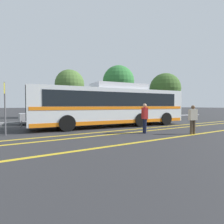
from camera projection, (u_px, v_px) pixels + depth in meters
ground_plane at (115, 126)px, 13.64m from camera, size 220.00×220.00×0.00m
lane_strip_0 at (129, 130)px, 11.34m from camera, size 31.62×0.20×0.01m
lane_strip_1 at (139, 132)px, 10.47m from camera, size 31.62×0.20×0.01m
lane_strip_2 at (170, 138)px, 8.48m from camera, size 31.62×0.20×0.01m
curb_strip at (83, 120)px, 18.22m from camera, size 39.62×0.36×0.15m
transit_bus at (112, 105)px, 13.17m from camera, size 12.09×3.61×3.21m
parked_car_1 at (48, 115)px, 14.98m from camera, size 4.43×1.89×1.49m
pedestrian_0 at (193, 118)px, 9.56m from camera, size 0.47×0.35×1.58m
pedestrian_1 at (145, 116)px, 9.89m from camera, size 0.33×0.47×1.68m
bus_stop_sign at (5, 102)px, 9.12m from camera, size 0.07×0.40×2.80m
tree_0 at (118, 81)px, 23.74m from camera, size 4.29×4.29×6.98m
tree_1 at (165, 89)px, 27.72m from camera, size 4.87×4.87×6.66m
tree_3 at (70, 84)px, 22.30m from camera, size 3.69×3.69×6.13m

